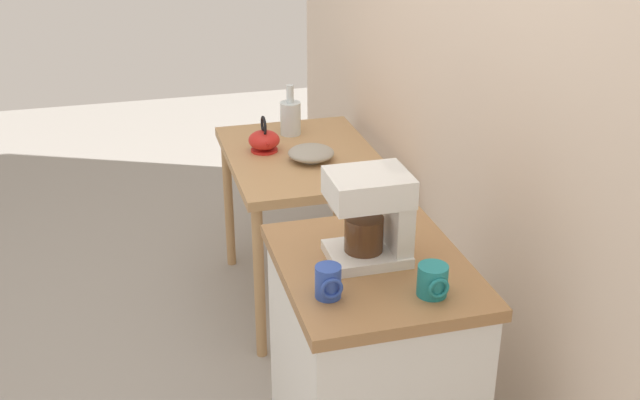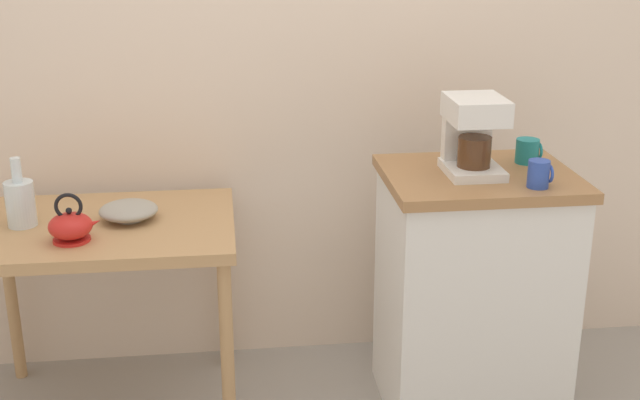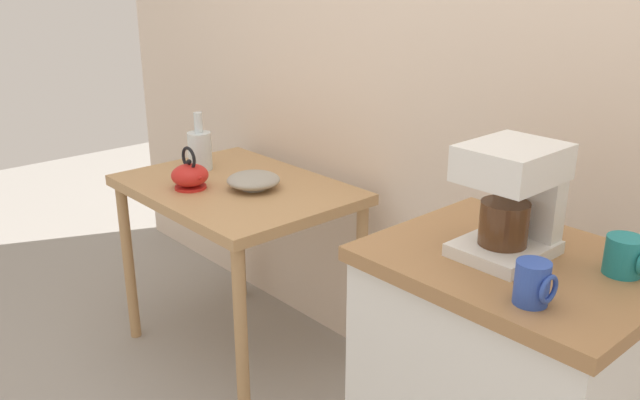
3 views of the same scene
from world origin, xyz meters
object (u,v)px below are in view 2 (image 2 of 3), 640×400
object	(u,v)px
glass_carafe_vase	(20,202)
mug_blue	(539,174)
teakettle	(71,226)
coffee_maker	(473,131)
bowl_stoneware	(129,211)
mug_dark_teal	(528,151)

from	to	relation	value
glass_carafe_vase	mug_blue	xyz separation A→B (m)	(1.66, -0.28, 0.12)
mug_blue	teakettle	bearing A→B (deg)	175.35
teakettle	coffee_maker	xyz separation A→B (m)	(1.30, 0.06, 0.25)
bowl_stoneware	teakettle	xyz separation A→B (m)	(-0.16, -0.17, 0.02)
bowl_stoneware	mug_dark_teal	distance (m)	1.38
coffee_maker	mug_blue	xyz separation A→B (m)	(0.17, -0.18, -0.10)
teakettle	mug_dark_teal	distance (m)	1.55
glass_carafe_vase	mug_dark_teal	xyz separation A→B (m)	(1.72, -0.02, 0.12)
bowl_stoneware	glass_carafe_vase	world-z (taller)	glass_carafe_vase
coffee_maker	mug_dark_teal	distance (m)	0.26
teakettle	glass_carafe_vase	bearing A→B (deg)	139.06
bowl_stoneware	mug_blue	bearing A→B (deg)	-12.45
glass_carafe_vase	coffee_maker	world-z (taller)	coffee_maker
bowl_stoneware	teakettle	distance (m)	0.23
mug_dark_teal	mug_blue	distance (m)	0.27
teakettle	mug_dark_teal	bearing A→B (deg)	5.34
mug_dark_teal	teakettle	bearing A→B (deg)	-174.66
teakettle	glass_carafe_vase	size ratio (longest dim) A/B	0.72
mug_dark_teal	mug_blue	xyz separation A→B (m)	(-0.06, -0.26, 0.00)
bowl_stoneware	coffee_maker	size ratio (longest dim) A/B	0.76
glass_carafe_vase	mug_blue	world-z (taller)	mug_blue
bowl_stoneware	mug_dark_teal	size ratio (longest dim) A/B	2.26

